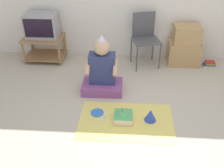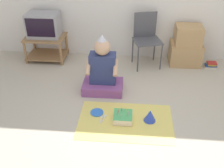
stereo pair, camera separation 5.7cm
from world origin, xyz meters
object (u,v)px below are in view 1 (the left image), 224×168
(tv, at_px, (42,25))
(party_hat_blue, at_px, (150,115))
(cardboard_box_stack, at_px, (185,46))
(paper_plate, at_px, (97,113))
(book_pile, at_px, (209,64))
(birthday_cake, at_px, (123,117))
(folding_chair, at_px, (145,35))
(person_seated, at_px, (102,72))

(tv, bearing_deg, party_hat_blue, -41.87)
(cardboard_box_stack, distance_m, paper_plate, 2.11)
(cardboard_box_stack, relative_size, book_pile, 3.49)
(cardboard_box_stack, bearing_deg, birthday_cake, -121.57)
(party_hat_blue, distance_m, paper_plate, 0.72)
(cardboard_box_stack, bearing_deg, party_hat_blue, -112.25)
(cardboard_box_stack, xyz_separation_m, book_pile, (0.45, -0.12, -0.28))
(cardboard_box_stack, relative_size, party_hat_blue, 4.35)
(folding_chair, xyz_separation_m, party_hat_blue, (0.04, -1.60, -0.45))
(cardboard_box_stack, distance_m, birthday_cake, 1.98)
(tv, xyz_separation_m, paper_plate, (1.13, -1.55, -0.64))
(tv, relative_size, cardboard_box_stack, 0.78)
(tv, distance_m, paper_plate, 2.03)
(person_seated, bearing_deg, paper_plate, -91.94)
(tv, height_order, person_seated, person_seated)
(folding_chair, height_order, cardboard_box_stack, folding_chair)
(cardboard_box_stack, xyz_separation_m, person_seated, (-1.37, -0.98, -0.02))
(birthday_cake, relative_size, paper_plate, 1.41)
(folding_chair, relative_size, party_hat_blue, 5.59)
(folding_chair, distance_m, party_hat_blue, 1.66)
(tv, xyz_separation_m, birthday_cake, (1.49, -1.67, -0.60))
(tv, distance_m, birthday_cake, 2.32)
(tv, bearing_deg, book_pile, -2.17)
(tv, relative_size, person_seated, 0.62)
(cardboard_box_stack, height_order, book_pile, cardboard_box_stack)
(tv, height_order, cardboard_box_stack, tv)
(person_seated, distance_m, birthday_cake, 0.81)
(birthday_cake, relative_size, party_hat_blue, 1.51)
(tv, height_order, party_hat_blue, tv)
(book_pile, relative_size, person_seated, 0.23)
(tv, relative_size, party_hat_blue, 3.38)
(party_hat_blue, bearing_deg, book_pile, 53.76)
(birthday_cake, bearing_deg, folding_chair, 79.06)
(folding_chair, bearing_deg, party_hat_blue, -88.59)
(tv, height_order, birthday_cake, tv)
(tv, xyz_separation_m, person_seated, (1.15, -0.98, -0.35))
(cardboard_box_stack, relative_size, person_seated, 0.80)
(folding_chair, height_order, book_pile, folding_chair)
(person_seated, height_order, birthday_cake, person_seated)
(person_seated, height_order, paper_plate, person_seated)
(folding_chair, xyz_separation_m, book_pile, (1.17, -0.06, -0.49))
(book_pile, distance_m, paper_plate, 2.33)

